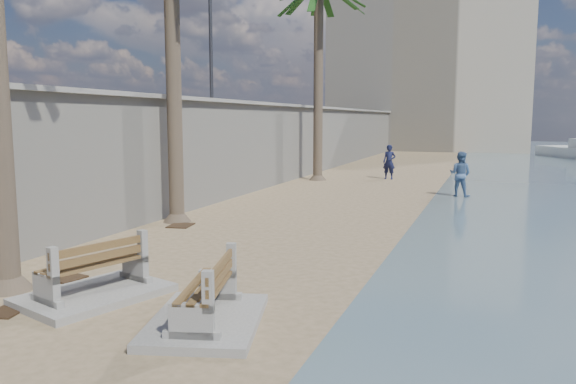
# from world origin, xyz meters

# --- Properties ---
(ground_plane) EXTENTS (140.00, 140.00, 0.00)m
(ground_plane) POSITION_xyz_m (0.00, 0.00, 0.00)
(ground_plane) COLOR #8F7757
(seawall) EXTENTS (0.45, 70.00, 3.50)m
(seawall) POSITION_xyz_m (-5.20, 20.00, 1.75)
(seawall) COLOR gray
(seawall) RESTS_ON ground_plane
(wall_cap) EXTENTS (0.80, 70.00, 0.12)m
(wall_cap) POSITION_xyz_m (-5.20, 20.00, 3.55)
(wall_cap) COLOR gray
(wall_cap) RESTS_ON seawall
(end_building) EXTENTS (18.00, 12.00, 14.00)m
(end_building) POSITION_xyz_m (-2.00, 52.00, 7.00)
(end_building) COLOR #B7AA93
(end_building) RESTS_ON ground_plane
(bench_near) EXTENTS (2.02, 2.51, 0.92)m
(bench_near) POSITION_xyz_m (0.27, 1.48, 0.40)
(bench_near) COLOR gray
(bench_near) RESTS_ON ground_plane
(bench_far) EXTENTS (2.14, 2.60, 0.94)m
(bench_far) POSITION_xyz_m (-2.01, 1.91, 0.41)
(bench_far) COLOR gray
(bench_far) RESTS_ON ground_plane
(streetlight) EXTENTS (0.28, 0.28, 5.12)m
(streetlight) POSITION_xyz_m (-5.10, 12.00, 6.64)
(streetlight) COLOR #2D2D33
(streetlight) RESTS_ON wall_cap
(person_a) EXTENTS (0.73, 0.53, 1.93)m
(person_a) POSITION_xyz_m (-0.70, 21.93, 0.97)
(person_a) COLOR #131736
(person_a) RESTS_ON ground_plane
(person_b) EXTENTS (1.07, 0.94, 1.89)m
(person_b) POSITION_xyz_m (2.90, 16.67, 0.94)
(person_b) COLOR #44628E
(person_b) RESTS_ON ground_plane
(debris_b) EXTENTS (0.54, 0.62, 0.03)m
(debris_b) POSITION_xyz_m (-2.80, 0.87, 0.01)
(debris_b) COLOR #382616
(debris_b) RESTS_ON ground_plane
(debris_c) EXTENTS (0.71, 0.83, 0.03)m
(debris_c) POSITION_xyz_m (-3.96, 7.86, 0.01)
(debris_c) COLOR #382616
(debris_c) RESTS_ON ground_plane
(debris_d) EXTENTS (0.52, 0.62, 0.03)m
(debris_d) POSITION_xyz_m (-3.20, 2.65, 0.01)
(debris_d) COLOR #382616
(debris_d) RESTS_ON ground_plane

